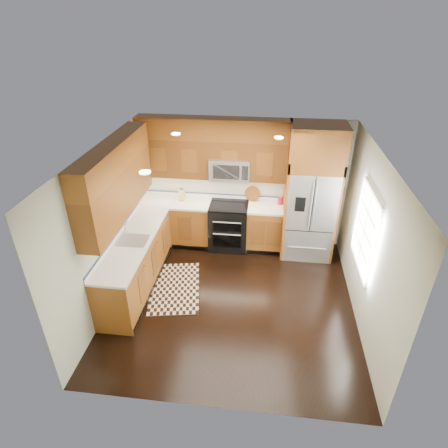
# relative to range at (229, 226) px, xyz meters

# --- Properties ---
(ground) EXTENTS (4.00, 4.00, 0.00)m
(ground) POSITION_rel_range_xyz_m (0.25, -1.67, -0.47)
(ground) COLOR black
(ground) RESTS_ON ground
(wall_back) EXTENTS (4.00, 0.02, 2.60)m
(wall_back) POSITION_rel_range_xyz_m (0.25, 0.33, 0.83)
(wall_back) COLOR beige
(wall_back) RESTS_ON ground
(wall_left) EXTENTS (0.02, 4.00, 2.60)m
(wall_left) POSITION_rel_range_xyz_m (-1.75, -1.67, 0.83)
(wall_left) COLOR beige
(wall_left) RESTS_ON ground
(wall_right) EXTENTS (0.02, 4.00, 2.60)m
(wall_right) POSITION_rel_range_xyz_m (2.25, -1.67, 0.83)
(wall_right) COLOR beige
(wall_right) RESTS_ON ground
(window) EXTENTS (0.04, 1.10, 1.30)m
(window) POSITION_rel_range_xyz_m (2.23, -1.47, 0.93)
(window) COLOR white
(window) RESTS_ON ground
(base_cabinets) EXTENTS (2.85, 3.00, 0.90)m
(base_cabinets) POSITION_rel_range_xyz_m (-0.98, -0.77, -0.02)
(base_cabinets) COLOR brown
(base_cabinets) RESTS_ON ground
(countertop) EXTENTS (2.86, 3.01, 0.04)m
(countertop) POSITION_rel_range_xyz_m (-0.84, -0.65, 0.45)
(countertop) COLOR silver
(countertop) RESTS_ON base_cabinets
(upper_cabinets) EXTENTS (2.85, 3.00, 1.15)m
(upper_cabinets) POSITION_rel_range_xyz_m (-0.90, -0.58, 1.56)
(upper_cabinets) COLOR brown
(upper_cabinets) RESTS_ON ground
(range) EXTENTS (0.76, 0.67, 0.95)m
(range) POSITION_rel_range_xyz_m (0.00, 0.00, 0.00)
(range) COLOR black
(range) RESTS_ON ground
(microwave) EXTENTS (0.76, 0.40, 0.42)m
(microwave) POSITION_rel_range_xyz_m (-0.00, 0.13, 1.19)
(microwave) COLOR #B2B2B7
(microwave) RESTS_ON ground
(refrigerator) EXTENTS (0.98, 0.75, 2.60)m
(refrigerator) POSITION_rel_range_xyz_m (1.55, -0.04, 0.83)
(refrigerator) COLOR #B2B2B7
(refrigerator) RESTS_ON ground
(sink_faucet) EXTENTS (0.54, 0.44, 0.37)m
(sink_faucet) POSITION_rel_range_xyz_m (-1.48, -1.44, 0.52)
(sink_faucet) COLOR #B2B2B7
(sink_faucet) RESTS_ON countertop
(rug) EXTENTS (1.07, 1.53, 0.01)m
(rug) POSITION_rel_range_xyz_m (-0.79, -1.47, -0.46)
(rug) COLOR black
(rug) RESTS_ON ground
(knife_block) EXTENTS (0.10, 0.14, 0.27)m
(knife_block) POSITION_rel_range_xyz_m (-0.97, 0.13, 0.58)
(knife_block) COLOR tan
(knife_block) RESTS_ON countertop
(utensil_crock) EXTENTS (0.12, 0.12, 0.30)m
(utensil_crock) POSITION_rel_range_xyz_m (1.00, 0.18, 0.57)
(utensil_crock) COLOR #A7142A
(utensil_crock) RESTS_ON countertop
(cutting_board) EXTENTS (0.39, 0.39, 0.02)m
(cutting_board) POSITION_rel_range_xyz_m (0.44, 0.27, 0.48)
(cutting_board) COLOR brown
(cutting_board) RESTS_ON countertop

